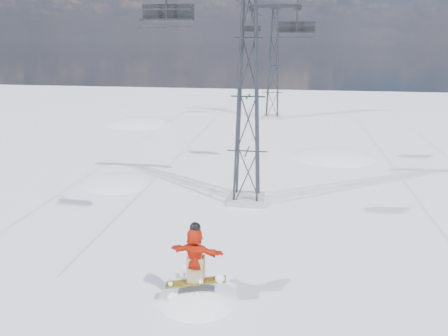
{
  "coord_description": "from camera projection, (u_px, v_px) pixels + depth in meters",
  "views": [
    {
      "loc": [
        3.0,
        -13.3,
        8.25
      ],
      "look_at": [
        0.49,
        2.47,
        3.47
      ],
      "focal_mm": 35.0,
      "sensor_mm": 36.0,
      "label": 1
    }
  ],
  "objects": [
    {
      "name": "snow_terrain",
      "position": [
        199.0,
        246.0,
        38.97
      ],
      "size": [
        39.0,
        37.0,
        22.0
      ],
      "color": "white",
      "rests_on": "ground"
    },
    {
      "name": "lift_tower_near",
      "position": [
        248.0,
        97.0,
        21.28
      ],
      "size": [
        5.2,
        1.8,
        11.43
      ],
      "color": "#999999",
      "rests_on": "ground"
    },
    {
      "name": "lift_chair_far",
      "position": [
        251.0,
        29.0,
        42.7
      ],
      "size": [
        1.83,
        0.53,
        2.27
      ],
      "color": "black",
      "rests_on": "ground"
    },
    {
      "name": "lift_tower_far",
      "position": [
        273.0,
        66.0,
        44.94
      ],
      "size": [
        5.2,
        1.8,
        11.43
      ],
      "color": "#999999",
      "rests_on": "ground"
    },
    {
      "name": "lift_chair_near",
      "position": [
        167.0,
        14.0,
        14.89
      ],
      "size": [
        1.83,
        0.53,
        2.27
      ],
      "color": "black",
      "rests_on": "ground"
    },
    {
      "name": "lift_chair_mid",
      "position": [
        297.0,
        28.0,
        24.98
      ],
      "size": [
        2.1,
        0.6,
        2.6
      ],
      "color": "black",
      "rests_on": "ground"
    },
    {
      "name": "ground",
      "position": [
        199.0,
        281.0,
        15.4
      ],
      "size": [
        120.0,
        120.0,
        0.0
      ],
      "primitive_type": "plane",
      "color": "white",
      "rests_on": "ground"
    }
  ]
}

